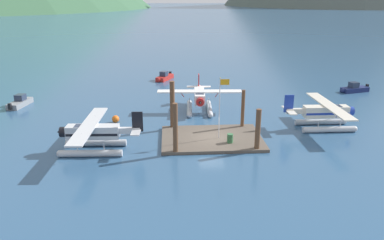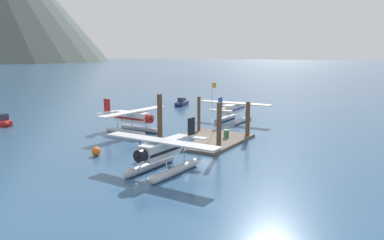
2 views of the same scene
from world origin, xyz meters
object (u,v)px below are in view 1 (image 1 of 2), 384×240
Objects in this scene: mooring_buoy at (116,119)px; seaplane_silver_port_aft at (93,135)px; fuel_drum at (230,138)px; boat_navy_open_east at (354,89)px; seaplane_cream_stbd_fwd at (326,115)px; seaplane_white_bow_centre at (199,99)px; boat_grey_open_west at (20,102)px; flagpole at (221,101)px; boat_red_open_north at (164,77)px.

mooring_buoy is 8.34m from seaplane_silver_port_aft.
mooring_buoy is at bearing 147.47° from fuel_drum.
boat_navy_open_east is at bearing 29.96° from seaplane_silver_port_aft.
seaplane_cream_stbd_fwd is 15.03m from seaplane_white_bow_centre.
seaplane_white_bow_centre is at bearing 151.11° from seaplane_cream_stbd_fwd.
fuel_drum is 0.18× the size of boat_grey_open_west.
seaplane_cream_stbd_fwd is 0.99× the size of seaplane_white_bow_centre.
flagpole reaches higher than boat_navy_open_east.
seaplane_cream_stbd_fwd reaches higher than boat_red_open_north.
boat_navy_open_east is 30.32m from boat_red_open_north.
seaplane_white_bow_centre is at bearing 47.73° from seaplane_silver_port_aft.
boat_red_open_north is 0.93× the size of boat_grey_open_west.
fuel_drum is 0.08× the size of seaplane_silver_port_aft.
seaplane_silver_port_aft is 31.03m from boat_red_open_north.
boat_red_open_north is (-6.53, 29.78, -0.25)m from fuel_drum.
seaplane_white_bow_centre is at bearing 96.85° from flagpole.
seaplane_white_bow_centre is (-1.22, 10.15, -2.55)m from flagpole.
mooring_buoy is 23.41m from seaplane_cream_stbd_fwd.
boat_red_open_north reaches higher than mooring_buoy.
boat_navy_open_east and boat_red_open_north have the same top height.
seaplane_silver_port_aft is at bearing -168.85° from seaplane_cream_stbd_fwd.
fuel_drum is at bearing -77.63° from boat_red_open_north.
flagpole is 10.53m from seaplane_white_bow_centre.
fuel_drum is 30.49m from boat_red_open_north.
flagpole is 7.01× the size of fuel_drum.
fuel_drum is 29.48m from boat_navy_open_east.
boat_navy_open_east reaches higher than mooring_buoy.
boat_grey_open_west reaches higher than fuel_drum.
seaplane_cream_stbd_fwd reaches higher than mooring_buoy.
mooring_buoy is 15.43m from boat_grey_open_west.
boat_red_open_north is (5.46, 22.14, 0.07)m from mooring_buoy.
fuel_drum is at bearing -58.28° from flagpole.
seaplane_silver_port_aft reaches higher than boat_grey_open_west.
boat_grey_open_west is (-13.41, 7.64, 0.07)m from mooring_buoy.
seaplane_silver_port_aft is 2.15× the size of boat_grey_open_west.
fuel_drum is 0.18× the size of boat_navy_open_east.
seaplane_cream_stbd_fwd is at bearing -28.89° from seaplane_white_bow_centre.
seaplane_white_bow_centre is (-2.03, 11.45, 0.84)m from fuel_drum.
flagpole is 0.59× the size of seaplane_silver_port_aft.
boat_grey_open_west is at bearing 163.10° from seaplane_cream_stbd_fwd.
boat_red_open_north is (-28.55, 10.19, 0.00)m from boat_navy_open_east.
flagpole reaches higher than boat_red_open_north.
boat_red_open_north is at bearing 124.62° from seaplane_cream_stbd_fwd.
seaplane_white_bow_centre is 1.00× the size of seaplane_silver_port_aft.
seaplane_cream_stbd_fwd is at bearing -16.90° from boat_grey_open_west.
flagpole is at bearing 121.72° from fuel_drum.
seaplane_cream_stbd_fwd reaches higher than boat_navy_open_east.
seaplane_cream_stbd_fwd is at bearing -55.38° from boat_red_open_north.
seaplane_silver_port_aft reaches higher than boat_navy_open_east.
boat_grey_open_west is at bearing 170.67° from seaplane_white_bow_centre.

